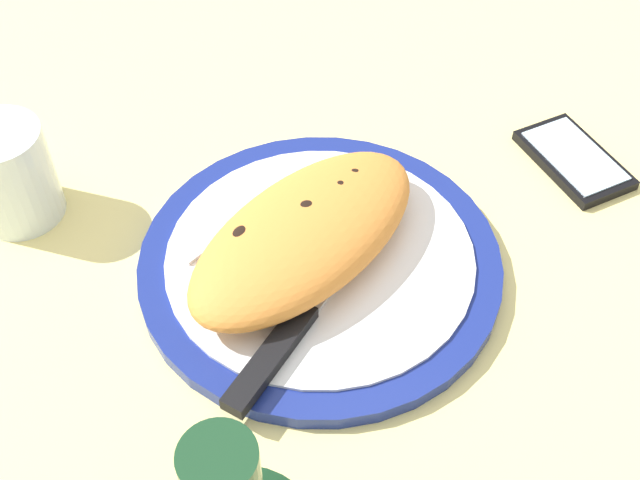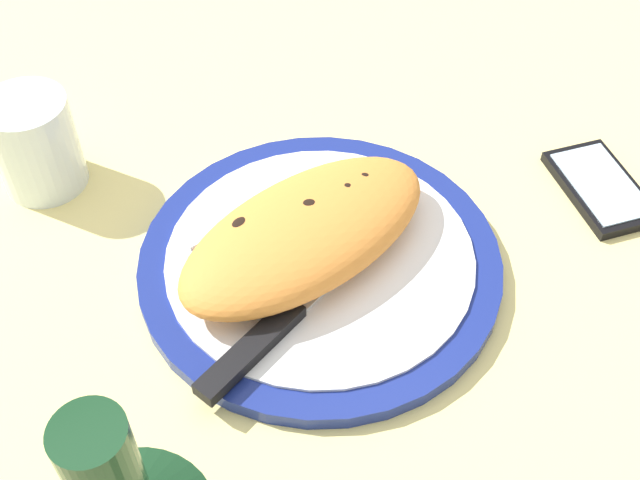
{
  "view_description": "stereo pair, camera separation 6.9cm",
  "coord_description": "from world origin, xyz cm",
  "views": [
    {
      "loc": [
        28.56,
        35.44,
        55.13
      ],
      "look_at": [
        0.0,
        0.0,
        3.76
      ],
      "focal_mm": 45.43,
      "sensor_mm": 36.0,
      "label": 1
    },
    {
      "loc": [
        22.92,
        39.33,
        55.13
      ],
      "look_at": [
        0.0,
        0.0,
        3.76
      ],
      "focal_mm": 45.43,
      "sensor_mm": 36.0,
      "label": 2
    }
  ],
  "objects": [
    {
      "name": "smartphone",
      "position": [
        -28.06,
        5.25,
        0.56
      ],
      "size": [
        8.91,
        12.64,
        1.16
      ],
      "color": "black",
      "rests_on": "ground_plane"
    },
    {
      "name": "fork",
      "position": [
        3.05,
        -8.17,
        1.96
      ],
      "size": [
        16.64,
        3.96,
        0.4
      ],
      "color": "silver",
      "rests_on": "plate"
    },
    {
      "name": "calzone",
      "position": [
        0.87,
        -0.94,
        4.27
      ],
      "size": [
        26.24,
        16.03,
        4.99
      ],
      "color": "orange",
      "rests_on": "plate"
    },
    {
      "name": "knife",
      "position": [
        6.77,
        4.93,
        2.26
      ],
      "size": [
        23.96,
        10.39,
        1.2
      ],
      "color": "silver",
      "rests_on": "plate"
    },
    {
      "name": "water_glass",
      "position": [
        17.31,
        -22.93,
        4.2
      ],
      "size": [
        7.84,
        7.84,
        9.55
      ],
      "color": "silver",
      "rests_on": "ground_plane"
    },
    {
      "name": "ground_plane",
      "position": [
        0.0,
        0.0,
        -1.5
      ],
      "size": [
        150.0,
        150.0,
        3.0
      ],
      "primitive_type": "cube",
      "color": "#E5D684"
    },
    {
      "name": "plate",
      "position": [
        0.0,
        0.0,
        0.85
      ],
      "size": [
        31.7,
        31.7,
        1.76
      ],
      "color": "navy",
      "rests_on": "ground_plane"
    }
  ]
}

